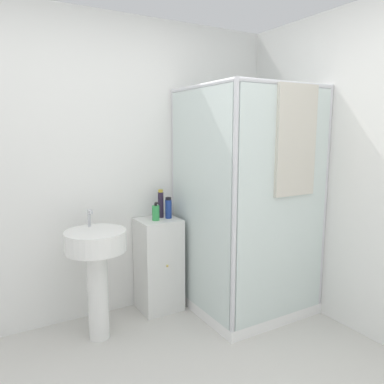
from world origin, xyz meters
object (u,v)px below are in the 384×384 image
at_px(shampoo_bottle_blue, 168,208).
at_px(sink, 96,260).
at_px(shampoo_bottle_tall_black, 161,204).
at_px(soap_dispenser, 156,213).

bearing_deg(shampoo_bottle_blue, sink, -164.14).
relative_size(shampoo_bottle_tall_black, shampoo_bottle_blue, 1.34).
bearing_deg(soap_dispenser, shampoo_bottle_blue, 7.79).
xyz_separation_m(shampoo_bottle_tall_black, shampoo_bottle_blue, (0.04, -0.06, -0.03)).
distance_m(soap_dispenser, shampoo_bottle_tall_black, 0.13).
height_order(soap_dispenser, shampoo_bottle_tall_black, shampoo_bottle_tall_black).
distance_m(sink, shampoo_bottle_blue, 0.78).
bearing_deg(shampoo_bottle_tall_black, soap_dispenser, -137.40).
height_order(soap_dispenser, shampoo_bottle_blue, shampoo_bottle_blue).
bearing_deg(soap_dispenser, shampoo_bottle_tall_black, 42.60).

